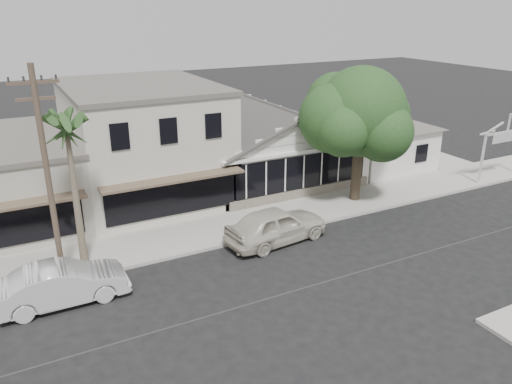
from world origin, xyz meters
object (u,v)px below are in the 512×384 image
arch_sign (507,134)px  car_0 (276,225)px  shade_tree (357,114)px  car_1 (62,284)px  utility_pole (47,174)px

arch_sign → car_0: (-17.60, -1.02, -2.27)m
arch_sign → shade_tree: (-10.85, 1.73, 2.03)m
arch_sign → car_1: (-27.59, -1.81, -2.35)m
shade_tree → utility_pole: bearing=-173.7°
utility_pole → car_0: size_ratio=1.73×
car_1 → shade_tree: 17.66m
arch_sign → utility_pole: 27.45m
car_1 → car_0: bearing=-85.4°
shade_tree → car_1: bearing=-168.0°
car_0 → car_1: 10.03m
arch_sign → utility_pole: (-27.40, -0.10, 1.63)m
utility_pole → arch_sign: bearing=0.2°
utility_pole → car_1: 4.33m
car_0 → utility_pole: bearing=77.6°
arch_sign → car_0: 17.77m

